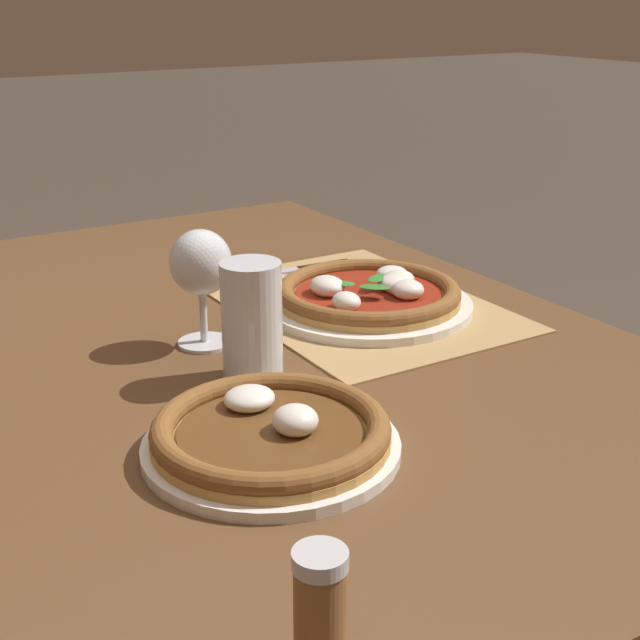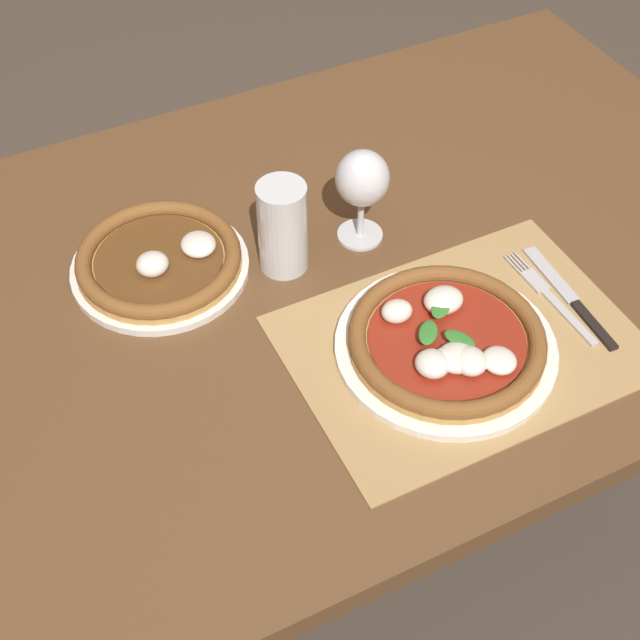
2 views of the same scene
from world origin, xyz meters
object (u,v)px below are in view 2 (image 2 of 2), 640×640
(fork, at_px, (550,297))
(knife, at_px, (569,296))
(pizza_far, at_px, (160,261))
(pizza_near, at_px, (447,341))
(pint_glass, at_px, (283,229))
(wine_glass, at_px, (362,182))

(fork, height_order, knife, knife)
(pizza_far, relative_size, fork, 1.31)
(pizza_near, relative_size, knife, 1.39)
(pizza_near, xyz_separation_m, pint_glass, (-0.12, 0.25, 0.05))
(pint_glass, height_order, fork, pint_glass)
(knife, bearing_deg, pizza_near, -177.92)
(wine_glass, distance_m, pint_glass, 0.13)
(pizza_far, distance_m, fork, 0.57)
(pint_glass, bearing_deg, pizza_far, 158.16)
(pizza_far, relative_size, pint_glass, 1.80)
(wine_glass, height_order, fork, wine_glass)
(pizza_far, height_order, pint_glass, pint_glass)
(pizza_near, relative_size, fork, 1.50)
(pint_glass, relative_size, knife, 0.67)
(pizza_far, distance_m, pint_glass, 0.19)
(wine_glass, xyz_separation_m, pint_glass, (-0.13, -0.00, -0.04))
(pizza_near, distance_m, fork, 0.19)
(wine_glass, distance_m, knife, 0.34)
(wine_glass, bearing_deg, knife, -50.55)
(pint_glass, height_order, knife, pint_glass)
(pizza_near, xyz_separation_m, wine_glass, (0.01, 0.26, 0.08))
(pizza_near, xyz_separation_m, pizza_far, (-0.29, 0.32, -0.00))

